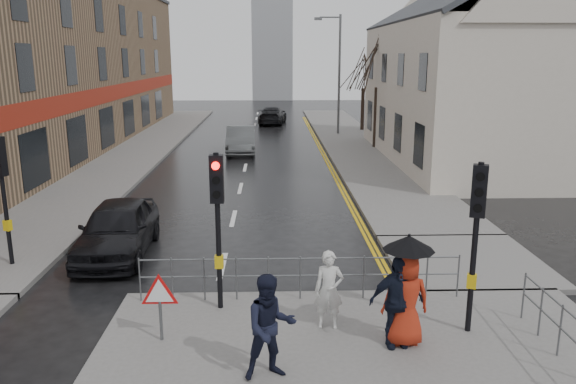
{
  "coord_description": "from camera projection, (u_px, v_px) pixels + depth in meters",
  "views": [
    {
      "loc": [
        1.33,
        -11.06,
        5.45
      ],
      "look_at": [
        1.77,
        3.62,
        1.87
      ],
      "focal_mm": 35.0,
      "sensor_mm": 36.0,
      "label": 1
    }
  ],
  "objects": [
    {
      "name": "building_left_terrace",
      "position": [
        36.0,
        64.0,
        31.83
      ],
      "size": [
        8.0,
        42.0,
        10.0
      ],
      "primitive_type": "cube",
      "color": "#83684C",
      "rests_on": "ground"
    },
    {
      "name": "pedestrian_b",
      "position": [
        270.0,
        327.0,
        9.33
      ],
      "size": [
        1.03,
        0.88,
        1.83
      ],
      "primitive_type": "imported",
      "rotation": [
        0.0,
        0.0,
        0.24
      ],
      "color": "black",
      "rests_on": "near_pavement"
    },
    {
      "name": "car_far",
      "position": [
        273.0,
        115.0,
        45.78
      ],
      "size": [
        2.52,
        5.03,
        1.4
      ],
      "primitive_type": "imported",
      "rotation": [
        0.0,
        0.0,
        3.02
      ],
      "color": "black",
      "rests_on": "ground"
    },
    {
      "name": "pedestrian_a",
      "position": [
        329.0,
        290.0,
        11.11
      ],
      "size": [
        0.61,
        0.43,
        1.59
      ],
      "primitive_type": "imported",
      "rotation": [
        0.0,
        0.0,
        -0.09
      ],
      "color": "silver",
      "rests_on": "near_pavement"
    },
    {
      "name": "guard_railing_front",
      "position": [
        300.0,
        268.0,
        12.43
      ],
      "size": [
        7.14,
        0.04,
        1.0
      ],
      "color": "#595B5E",
      "rests_on": "near_pavement"
    },
    {
      "name": "warning_sign",
      "position": [
        159.0,
        296.0,
        10.55
      ],
      "size": [
        0.8,
        0.07,
        1.35
      ],
      "color": "#595B5E",
      "rests_on": "near_pavement"
    },
    {
      "name": "traffic_signal_far_left",
      "position": [
        2.0,
        177.0,
        14.17
      ],
      "size": [
        0.34,
        0.33,
        3.4
      ],
      "color": "black",
      "rests_on": "left_pavement"
    },
    {
      "name": "building_right_cream",
      "position": [
        479.0,
        69.0,
        28.69
      ],
      "size": [
        9.0,
        16.4,
        10.1
      ],
      "color": "beige",
      "rests_on": "ground"
    },
    {
      "name": "traffic_signal_near_right",
      "position": [
        477.0,
        218.0,
        10.59
      ],
      "size": [
        0.34,
        0.33,
        3.4
      ],
      "color": "black",
      "rests_on": "near_pavement"
    },
    {
      "name": "pedestrian_with_umbrella",
      "position": [
        407.0,
        287.0,
        10.37
      ],
      "size": [
        0.96,
        0.96,
        2.14
      ],
      "color": "#A32613",
      "rests_on": "near_pavement"
    },
    {
      "name": "right_pavement",
      "position": [
        351.0,
        141.0,
        36.44
      ],
      "size": [
        4.0,
        40.0,
        0.14
      ],
      "primitive_type": "cube",
      "color": "#605E5B",
      "rests_on": "ground"
    },
    {
      "name": "traffic_signal_near_left",
      "position": [
        217.0,
        204.0,
        11.61
      ],
      "size": [
        0.28,
        0.27,
        3.4
      ],
      "color": "black",
      "rests_on": "near_pavement"
    },
    {
      "name": "ground",
      "position": [
        211.0,
        317.0,
        11.99
      ],
      "size": [
        120.0,
        120.0,
        0.0
      ],
      "primitive_type": "plane",
      "color": "black",
      "rests_on": "ground"
    },
    {
      "name": "tree_near",
      "position": [
        378.0,
        61.0,
        32.36
      ],
      "size": [
        2.4,
        2.4,
        6.58
      ],
      "color": "#2E2119",
      "rests_on": "right_pavement"
    },
    {
      "name": "street_lamp",
      "position": [
        337.0,
        67.0,
        38.24
      ],
      "size": [
        1.83,
        0.25,
        8.0
      ],
      "color": "#595B5E",
      "rests_on": "right_pavement"
    },
    {
      "name": "pavement_bridge_right",
      "position": [
        464.0,
        261.0,
        15.08
      ],
      "size": [
        4.0,
        4.2,
        0.14
      ],
      "primitive_type": "cube",
      "color": "#605E5B",
      "rests_on": "ground"
    },
    {
      "name": "car_parked",
      "position": [
        118.0,
        229.0,
        15.61
      ],
      "size": [
        1.93,
        4.53,
        1.53
      ],
      "primitive_type": "imported",
      "rotation": [
        0.0,
        0.0,
        0.03
      ],
      "color": "black",
      "rests_on": "ground"
    },
    {
      "name": "pedestrian_d",
      "position": [
        396.0,
        301.0,
        10.37
      ],
      "size": [
        1.1,
        0.6,
        1.78
      ],
      "primitive_type": "imported",
      "rotation": [
        0.0,
        0.0,
        0.16
      ],
      "color": "black",
      "rests_on": "near_pavement"
    },
    {
      "name": "tree_far",
      "position": [
        364.0,
        70.0,
        40.31
      ],
      "size": [
        2.4,
        2.4,
        5.64
      ],
      "color": "#2E2119",
      "rests_on": "right_pavement"
    },
    {
      "name": "car_mid",
      "position": [
        241.0,
        140.0,
        32.07
      ],
      "size": [
        1.75,
        4.62,
        1.5
      ],
      "primitive_type": "imported",
      "rotation": [
        0.0,
        0.0,
        0.04
      ],
      "color": "#45494A",
      "rests_on": "ground"
    },
    {
      "name": "church_tower",
      "position": [
        272.0,
        26.0,
        70.12
      ],
      "size": [
        5.0,
        5.0,
        18.0
      ],
      "primitive_type": "cube",
      "color": "#93969B",
      "rests_on": "ground"
    },
    {
      "name": "left_pavement",
      "position": [
        143.0,
        146.0,
        34.13
      ],
      "size": [
        4.0,
        44.0,
        0.14
      ],
      "primitive_type": "cube",
      "color": "#605E5B",
      "rests_on": "ground"
    }
  ]
}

